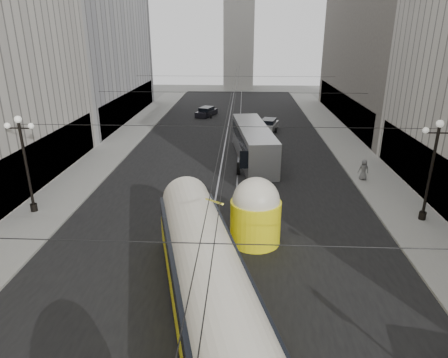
# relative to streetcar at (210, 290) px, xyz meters

# --- Properties ---
(road) EXTENTS (20.00, 85.00, 0.02)m
(road) POSITION_rel_streetcar_xyz_m (0.02, 24.95, -1.92)
(road) COLOR black
(road) RESTS_ON ground
(sidewalk_left) EXTENTS (4.00, 72.00, 0.15)m
(sidewalk_left) POSITION_rel_streetcar_xyz_m (-11.98, 28.45, -1.85)
(sidewalk_left) COLOR gray
(sidewalk_left) RESTS_ON ground
(sidewalk_right) EXTENTS (4.00, 72.00, 0.15)m
(sidewalk_right) POSITION_rel_streetcar_xyz_m (12.02, 28.45, -1.85)
(sidewalk_right) COLOR gray
(sidewalk_right) RESTS_ON ground
(rail_left) EXTENTS (0.12, 85.00, 0.04)m
(rail_left) POSITION_rel_streetcar_xyz_m (-0.73, 24.95, -1.92)
(rail_left) COLOR gray
(rail_left) RESTS_ON ground
(rail_right) EXTENTS (0.12, 85.00, 0.04)m
(rail_right) POSITION_rel_streetcar_xyz_m (0.77, 24.95, -1.92)
(rail_right) COLOR gray
(rail_right) RESTS_ON ground
(building_left_far) EXTENTS (12.60, 28.60, 28.60)m
(building_left_far) POSITION_rel_streetcar_xyz_m (-19.98, 40.45, 12.39)
(building_left_far) COLOR #999999
(building_left_far) RESTS_ON ground
(distant_tower) EXTENTS (6.00, 6.00, 31.36)m
(distant_tower) POSITION_rel_streetcar_xyz_m (0.02, 72.45, 13.04)
(distant_tower) COLOR #B2AFA8
(distant_tower) RESTS_ON ground
(lamppost_left_mid) EXTENTS (1.86, 0.44, 6.37)m
(lamppost_left_mid) POSITION_rel_streetcar_xyz_m (-12.58, 10.45, 1.82)
(lamppost_left_mid) COLOR black
(lamppost_left_mid) RESTS_ON sidewalk_left
(lamppost_right_mid) EXTENTS (1.86, 0.44, 6.37)m
(lamppost_right_mid) POSITION_rel_streetcar_xyz_m (12.62, 10.45, 1.82)
(lamppost_right_mid) COLOR black
(lamppost_right_mid) RESTS_ON sidewalk_right
(catenary) EXTENTS (25.00, 72.00, 0.23)m
(catenary) POSITION_rel_streetcar_xyz_m (0.14, 23.94, 3.96)
(catenary) COLOR black
(catenary) RESTS_ON ground
(streetcar) EXTENTS (6.75, 17.44, 3.94)m
(streetcar) POSITION_rel_streetcar_xyz_m (0.00, 0.00, 0.00)
(streetcar) COLOR #FFEF16
(streetcar) RESTS_ON ground
(city_bus) EXTENTS (4.13, 12.62, 3.14)m
(city_bus) POSITION_rel_streetcar_xyz_m (2.13, 22.87, -0.20)
(city_bus) COLOR #A5A7AA
(city_bus) RESTS_ON ground
(sedan_white_far) EXTENTS (2.75, 4.52, 1.33)m
(sedan_white_far) POSITION_rel_streetcar_xyz_m (4.26, 34.98, -1.32)
(sedan_white_far) COLOR silver
(sedan_white_far) RESTS_ON ground
(sedan_dark_far) EXTENTS (3.01, 4.43, 1.30)m
(sedan_dark_far) POSITION_rel_streetcar_xyz_m (-4.03, 42.91, -1.34)
(sedan_dark_far) COLOR black
(sedan_dark_far) RESTS_ON ground
(pedestrian_sidewalk_right) EXTENTS (0.83, 0.53, 1.67)m
(pedestrian_sidewalk_right) POSITION_rel_streetcar_xyz_m (10.82, 17.54, -0.94)
(pedestrian_sidewalk_right) COLOR slate
(pedestrian_sidewalk_right) RESTS_ON sidewalk_right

